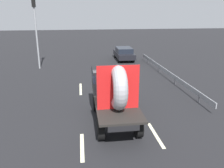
# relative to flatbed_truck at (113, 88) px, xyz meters

# --- Properties ---
(ground_plane) EXTENTS (120.00, 120.00, 0.00)m
(ground_plane) POSITION_rel_flatbed_truck_xyz_m (-0.13, -0.30, -1.65)
(ground_plane) COLOR black
(flatbed_truck) EXTENTS (2.02, 5.01, 3.23)m
(flatbed_truck) POSITION_rel_flatbed_truck_xyz_m (0.00, 0.00, 0.00)
(flatbed_truck) COLOR black
(flatbed_truck) RESTS_ON ground_plane
(distant_sedan) EXTENTS (1.87, 4.36, 1.42)m
(distant_sedan) POSITION_rel_flatbed_truck_xyz_m (3.39, 14.93, -0.89)
(distant_sedan) COLOR black
(distant_sedan) RESTS_ON ground_plane
(traffic_light) EXTENTS (0.42, 0.36, 6.67)m
(traffic_light) POSITION_rel_flatbed_truck_xyz_m (-5.65, 11.93, 2.63)
(traffic_light) COLOR gray
(traffic_light) RESTS_ON ground_plane
(guardrail) EXTENTS (0.10, 14.95, 0.71)m
(guardrail) POSITION_rel_flatbed_truck_xyz_m (5.57, 6.97, -1.12)
(guardrail) COLOR gray
(guardrail) RESTS_ON ground_plane
(lane_dash_left_near) EXTENTS (0.16, 2.13, 0.01)m
(lane_dash_left_near) POSITION_rel_flatbed_truck_xyz_m (-1.69, -2.60, -1.65)
(lane_dash_left_near) COLOR beige
(lane_dash_left_near) RESTS_ON ground_plane
(lane_dash_left_far) EXTENTS (0.16, 2.60, 0.01)m
(lane_dash_left_far) POSITION_rel_flatbed_truck_xyz_m (-1.69, 5.01, -1.65)
(lane_dash_left_far) COLOR beige
(lane_dash_left_far) RESTS_ON ground_plane
(lane_dash_right_near) EXTENTS (0.16, 2.30, 0.01)m
(lane_dash_right_near) POSITION_rel_flatbed_truck_xyz_m (1.69, -2.07, -1.65)
(lane_dash_right_near) COLOR beige
(lane_dash_right_near) RESTS_ON ground_plane
(lane_dash_right_far) EXTENTS (0.16, 2.54, 0.01)m
(lane_dash_right_far) POSITION_rel_flatbed_truck_xyz_m (1.69, 5.11, -1.65)
(lane_dash_right_far) COLOR beige
(lane_dash_right_far) RESTS_ON ground_plane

